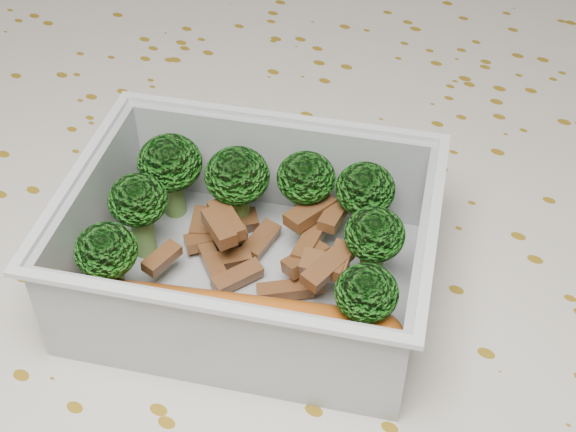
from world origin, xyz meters
The scene contains 6 objects.
dining_table centered at (0.00, 0.00, 0.67)m, with size 1.40×0.90×0.75m.
tablecloth centered at (0.00, 0.00, 0.72)m, with size 1.46×0.96×0.19m.
lunch_container centered at (0.01, -0.03, 0.78)m, with size 0.24×0.21×0.07m.
broccoli_florets centered at (-0.01, -0.01, 0.80)m, with size 0.18×0.15×0.06m.
meat_pile centered at (0.01, -0.01, 0.78)m, with size 0.11×0.10×0.03m.
sausage centered at (0.02, -0.07, 0.77)m, with size 0.16×0.08×0.03m.
Camera 1 is at (0.19, -0.28, 1.10)m, focal length 50.00 mm.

